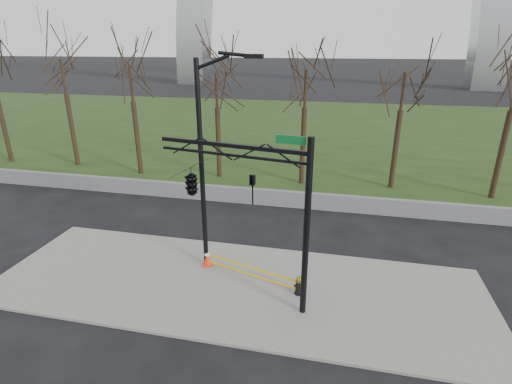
% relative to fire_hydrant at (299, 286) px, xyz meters
% --- Properties ---
extents(ground, '(500.00, 500.00, 0.00)m').
position_rel_fire_hydrant_xyz_m(ground, '(-2.36, 0.07, -0.44)').
color(ground, black).
rests_on(ground, ground).
extents(sidewalk, '(18.00, 6.00, 0.10)m').
position_rel_fire_hydrant_xyz_m(sidewalk, '(-2.36, 0.07, -0.39)').
color(sidewalk, slate).
rests_on(sidewalk, ground).
extents(grass_strip, '(120.00, 40.00, 0.06)m').
position_rel_fire_hydrant_xyz_m(grass_strip, '(-2.36, 30.07, -0.41)').
color(grass_strip, '#1C3212').
rests_on(grass_strip, ground).
extents(guardrail, '(60.00, 0.30, 0.90)m').
position_rel_fire_hydrant_xyz_m(guardrail, '(-2.36, 8.07, 0.01)').
color(guardrail, '#59595B').
rests_on(guardrail, ground).
extents(tree_row, '(48.29, 4.00, 8.27)m').
position_rel_fire_hydrant_xyz_m(tree_row, '(-1.22, 12.07, 3.69)').
color(tree_row, black).
rests_on(tree_row, ground).
extents(fire_hydrant, '(0.46, 0.31, 0.74)m').
position_rel_fire_hydrant_xyz_m(fire_hydrant, '(0.00, 0.00, 0.00)').
color(fire_hydrant, black).
rests_on(fire_hydrant, sidewalk).
extents(traffic_cone, '(0.45, 0.45, 0.71)m').
position_rel_fire_hydrant_xyz_m(traffic_cone, '(-3.81, 1.15, 0.01)').
color(traffic_cone, '#FA370D').
rests_on(traffic_cone, sidewalk).
extents(street_light, '(2.39, 0.31, 8.21)m').
position_rel_fire_hydrant_xyz_m(street_light, '(-3.64, 1.17, 4.25)').
color(street_light, black).
rests_on(street_light, ground).
extents(traffic_signal_mast, '(5.03, 2.54, 6.00)m').
position_rel_fire_hydrant_xyz_m(traffic_signal_mast, '(-2.96, -0.35, 3.70)').
color(traffic_signal_mast, black).
rests_on(traffic_signal_mast, ground).
extents(caution_tape, '(3.86, 1.18, 0.39)m').
position_rel_fire_hydrant_xyz_m(caution_tape, '(-1.92, 0.59, -0.01)').
color(caution_tape, yellow).
rests_on(caution_tape, ground).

